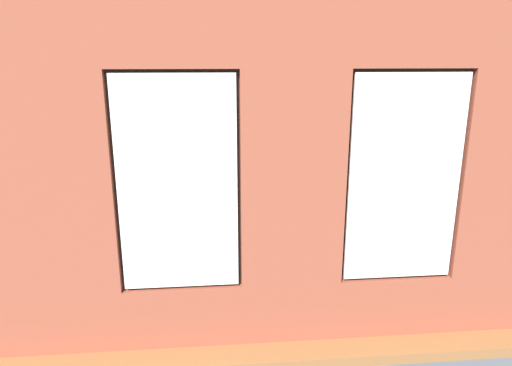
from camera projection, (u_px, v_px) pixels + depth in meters
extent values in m
cube|color=brown|center=(261.00, 237.00, 7.00)|extent=(6.64, 6.10, 0.10)
cube|color=brown|center=(293.00, 181.00, 4.00)|extent=(0.92, 0.16, 3.13)
cube|color=brown|center=(23.00, 188.00, 3.80)|extent=(1.48, 0.16, 3.13)
cube|color=brown|center=(392.00, 304.00, 4.43)|extent=(1.07, 0.16, 0.59)
cube|color=brown|center=(416.00, 30.00, 3.76)|extent=(1.07, 0.16, 0.60)
cube|color=white|center=(404.00, 180.00, 4.06)|extent=(1.01, 0.03, 1.88)
cube|color=#38281E|center=(402.00, 179.00, 4.12)|extent=(1.07, 0.04, 1.94)
cube|color=brown|center=(184.00, 315.00, 4.25)|extent=(1.07, 0.16, 0.59)
cube|color=brown|center=(171.00, 29.00, 3.58)|extent=(1.07, 0.16, 0.60)
cube|color=white|center=(178.00, 186.00, 3.88)|extent=(1.01, 0.03, 1.88)
cube|color=#38281E|center=(178.00, 184.00, 3.94)|extent=(1.07, 0.04, 1.94)
cube|color=#A87547|center=(289.00, 280.00, 4.37)|extent=(3.27, 0.24, 0.06)
cube|color=black|center=(292.00, 127.00, 3.97)|extent=(0.46, 0.03, 0.62)
cube|color=#A33875|center=(292.00, 127.00, 3.98)|extent=(0.40, 0.01, 0.56)
cube|color=silver|center=(43.00, 138.00, 6.10)|extent=(0.10, 5.10, 3.13)
cube|color=black|center=(269.00, 283.00, 5.03)|extent=(1.72, 0.85, 0.42)
cube|color=black|center=(273.00, 263.00, 4.61)|extent=(1.72, 0.24, 0.38)
cube|color=black|center=(337.00, 254.00, 5.01)|extent=(0.22, 0.85, 0.24)
cube|color=black|center=(200.00, 260.00, 4.88)|extent=(0.22, 0.85, 0.24)
cube|color=black|center=(297.00, 258.00, 5.02)|extent=(0.59, 0.65, 0.12)
cube|color=black|center=(240.00, 260.00, 4.96)|extent=(0.59, 0.65, 0.12)
cube|color=black|center=(423.00, 231.00, 6.53)|extent=(0.91, 1.77, 0.42)
cube|color=black|center=(447.00, 203.00, 6.47)|extent=(0.30, 1.75, 0.38)
cube|color=black|center=(401.00, 195.00, 7.18)|extent=(0.86, 0.25, 0.24)
cube|color=black|center=(454.00, 230.00, 5.73)|extent=(0.86, 0.25, 0.24)
cube|color=black|center=(411.00, 206.00, 6.77)|extent=(0.67, 0.62, 0.12)
cube|color=black|center=(433.00, 221.00, 6.15)|extent=(0.67, 0.62, 0.12)
cube|color=tan|center=(235.00, 203.00, 7.12)|extent=(1.58, 0.76, 0.04)
cube|color=tan|center=(278.00, 208.00, 7.55)|extent=(0.07, 0.07, 0.39)
cube|color=tan|center=(190.00, 211.00, 7.42)|extent=(0.07, 0.07, 0.39)
cube|color=tan|center=(284.00, 222.00, 6.93)|extent=(0.07, 0.07, 0.39)
cube|color=tan|center=(188.00, 225.00, 6.80)|extent=(0.07, 0.07, 0.39)
cylinder|color=silver|center=(243.00, 201.00, 7.00)|extent=(0.08, 0.08, 0.09)
cylinder|color=#B7333D|center=(205.00, 201.00, 6.94)|extent=(0.08, 0.08, 0.12)
cylinder|color=#47423D|center=(235.00, 199.00, 7.10)|extent=(0.13, 0.13, 0.09)
sphere|color=#286B2D|center=(235.00, 192.00, 7.07)|extent=(0.15, 0.15, 0.15)
cube|color=#B2B2B7|center=(222.00, 200.00, 7.18)|extent=(0.15, 0.16, 0.02)
cube|color=#59595B|center=(262.00, 198.00, 7.27)|extent=(0.13, 0.17, 0.02)
cube|color=black|center=(81.00, 223.00, 6.71)|extent=(1.26, 0.42, 0.50)
cube|color=black|center=(79.00, 205.00, 6.64)|extent=(0.54, 0.20, 0.05)
cube|color=black|center=(78.00, 202.00, 6.63)|extent=(0.06, 0.04, 0.06)
cube|color=black|center=(76.00, 176.00, 6.52)|extent=(1.24, 0.04, 0.71)
cube|color=black|center=(76.00, 176.00, 6.54)|extent=(1.19, 0.01, 0.66)
cylinder|color=olive|center=(207.00, 195.00, 8.48)|extent=(0.49, 0.49, 0.28)
ellipsoid|color=white|center=(206.00, 178.00, 8.39)|extent=(1.09, 1.09, 0.44)
ellipsoid|color=navy|center=(201.00, 172.00, 8.35)|extent=(0.44, 0.44, 0.18)
cylinder|color=brown|center=(368.00, 210.00, 7.80)|extent=(0.19, 0.19, 0.18)
cylinder|color=brown|center=(369.00, 201.00, 7.76)|extent=(0.03, 0.03, 0.13)
ellipsoid|color=#3D8E42|center=(369.00, 188.00, 7.70)|extent=(0.44, 0.44, 0.32)
cylinder|color=#9E5638|center=(373.00, 184.00, 9.13)|extent=(0.29, 0.29, 0.30)
cylinder|color=brown|center=(374.00, 170.00, 9.05)|extent=(0.05, 0.05, 0.28)
cone|color=#3D8E42|center=(363.00, 153.00, 8.95)|extent=(0.58, 0.17, 0.53)
cone|color=#3D8E42|center=(373.00, 152.00, 8.80)|extent=(0.40, 0.49, 0.60)
cone|color=#3D8E42|center=(380.00, 152.00, 8.79)|extent=(0.26, 0.51, 0.60)
cone|color=#3D8E42|center=(384.00, 151.00, 8.88)|extent=(0.49, 0.38, 0.61)
cone|color=#3D8E42|center=(382.00, 150.00, 9.07)|extent=(0.53, 0.41, 0.57)
cone|color=#3D8E42|center=(372.00, 151.00, 9.19)|extent=(0.22, 0.58, 0.53)
cone|color=#3D8E42|center=(365.00, 151.00, 9.09)|extent=(0.50, 0.50, 0.55)
cylinder|color=gray|center=(498.00, 284.00, 5.13)|extent=(0.24, 0.24, 0.30)
cylinder|color=brown|center=(503.00, 253.00, 5.03)|extent=(0.04, 0.04, 0.47)
cone|color=#286B2D|center=(485.00, 216.00, 4.89)|extent=(0.63, 0.13, 0.51)
cone|color=#286B2D|center=(501.00, 203.00, 5.06)|extent=(0.16, 0.48, 0.65)
cylinder|color=#9E5638|center=(103.00, 258.00, 5.75)|extent=(0.37, 0.37, 0.33)
cylinder|color=brown|center=(99.00, 225.00, 5.64)|extent=(0.07, 0.07, 0.54)
cone|color=#1E5B28|center=(80.00, 187.00, 5.48)|extent=(0.49, 0.16, 0.55)
cone|color=#1E5B28|center=(84.00, 193.00, 5.32)|extent=(0.34, 0.52, 0.52)
cone|color=#1E5B28|center=(99.00, 193.00, 5.33)|extent=(0.32, 0.54, 0.52)
cone|color=#1E5B28|center=(111.00, 185.00, 5.53)|extent=(0.48, 0.19, 0.56)
cone|color=#1E5B28|center=(107.00, 184.00, 5.69)|extent=(0.36, 0.51, 0.53)
cone|color=#1E5B28|center=(89.00, 187.00, 5.69)|extent=(0.43, 0.54, 0.46)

